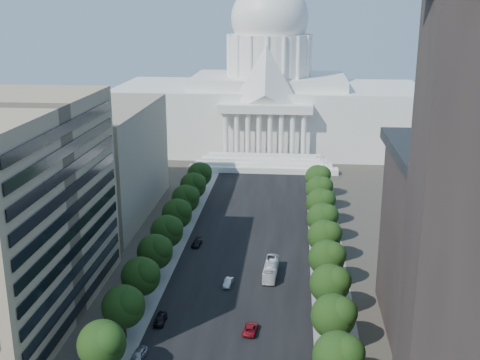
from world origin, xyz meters
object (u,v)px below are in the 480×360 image
(car_red, at_px, (250,329))
(car_dark_b, at_px, (197,243))
(car_parked, at_px, (138,355))
(car_dark_a, at_px, (160,319))
(city_bus, at_px, (271,269))
(car_silver, at_px, (228,283))

(car_red, xyz_separation_m, car_dark_b, (-16.00, 38.83, -0.01))
(car_parked, bearing_deg, car_dark_a, 91.81)
(city_bus, bearing_deg, car_silver, -143.76)
(car_parked, bearing_deg, city_bus, 65.59)
(car_dark_b, height_order, city_bus, city_bus)
(car_red, bearing_deg, car_dark_a, -0.56)
(car_dark_a, height_order, city_bus, city_bus)
(car_dark_a, bearing_deg, city_bus, 49.02)
(city_bus, bearing_deg, car_dark_b, 144.02)
(car_silver, height_order, car_dark_b, car_silver)
(car_silver, height_order, car_red, same)
(car_dark_b, bearing_deg, car_red, -63.00)
(car_red, height_order, car_parked, car_parked)
(car_red, bearing_deg, car_parked, 35.25)
(car_dark_b, xyz_separation_m, car_parked, (-1.80, -48.95, 0.11))
(car_silver, distance_m, city_bus, 10.35)
(car_dark_a, relative_size, city_bus, 0.43)
(car_parked, bearing_deg, car_silver, 74.03)
(car_silver, xyz_separation_m, car_parked, (-11.77, -28.19, 0.10))
(car_silver, xyz_separation_m, city_bus, (8.64, 5.64, 0.84))
(car_dark_a, xyz_separation_m, car_dark_b, (0.77, 37.01, -0.11))
(car_silver, xyz_separation_m, car_red, (6.02, -18.07, -0.00))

